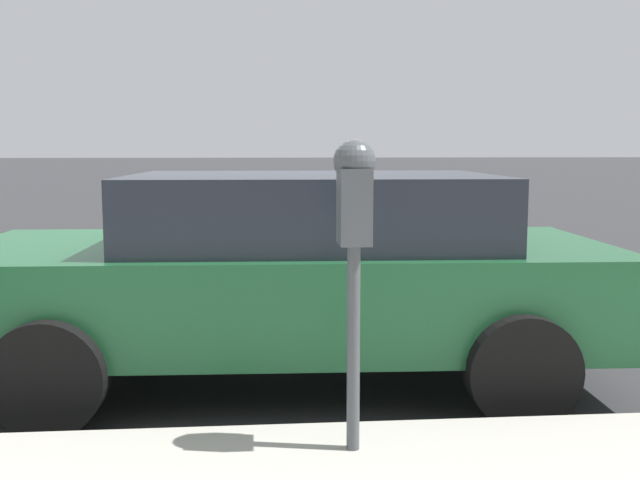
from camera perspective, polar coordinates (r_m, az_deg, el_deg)
ground_plane at (r=6.04m, az=-6.01°, el=-7.93°), size 220.00×220.00×0.00m
parking_meter at (r=3.34m, az=2.62°, el=1.84°), size 0.21×0.19×1.42m
car_green at (r=4.99m, az=-2.01°, el=-2.33°), size 2.17×4.28×1.38m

